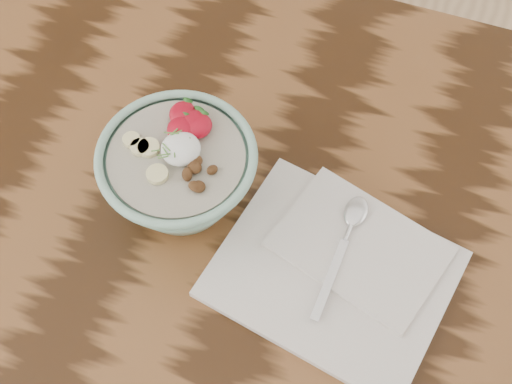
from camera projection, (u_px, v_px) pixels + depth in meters
table at (147, 209)px, 107.68cm from camera, size 160.00×90.00×75.00cm
breakfast_bowl at (180, 173)px, 91.92cm from camera, size 20.38×20.38×13.31cm
napkin at (339, 268)px, 91.99cm from camera, size 32.77×28.58×1.78cm
spoon at (350, 228)px, 93.27cm from camera, size 3.36×18.69×0.98cm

